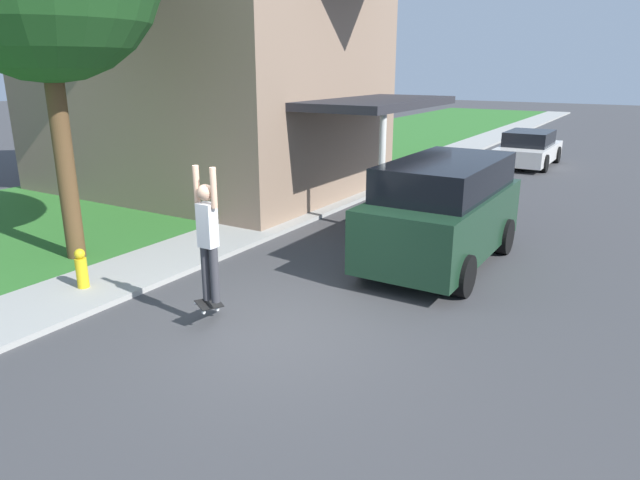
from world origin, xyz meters
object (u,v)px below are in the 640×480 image
suv_parked (443,211)px  skateboard (209,304)px  car_down_street (529,149)px  fire_hydrant (82,269)px  skateboarder (208,233)px

suv_parked → skateboard: bearing=-114.8°
car_down_street → fire_hydrant: car_down_street is taller
suv_parked → car_down_street: suv_parked is taller
suv_parked → skateboard: (-2.08, -4.49, -0.79)m
suv_parked → skateboarder: bearing=-113.1°
skateboarder → skateboard: size_ratio=2.87×
skateboard → fire_hydrant: (-2.73, -0.22, 0.13)m
skateboarder → fire_hydrant: 3.04m
suv_parked → skateboarder: (-1.95, -4.57, 0.39)m
suv_parked → skateboarder: 4.98m
suv_parked → fire_hydrant: (-4.80, -4.71, -0.66)m
car_down_street → skateboard: 17.62m
skateboarder → skateboard: 1.18m
skateboarder → skateboard: bearing=148.6°
skateboarder → skateboard: (-0.13, 0.08, -1.17)m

